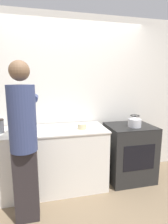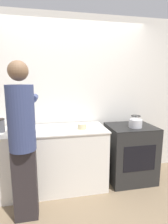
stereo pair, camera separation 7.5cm
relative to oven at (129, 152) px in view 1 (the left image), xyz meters
name	(u,v)px [view 1 (the left image)]	position (x,y,z in m)	size (l,w,h in m)	color
ground_plane	(76,197)	(-0.94, -0.31, -0.45)	(12.00, 12.00, 0.00)	#7A664C
wall_back	(67,98)	(-0.94, 0.38, 0.85)	(8.00, 0.05, 2.60)	silver
counter	(44,160)	(-1.34, 0.01, 0.01)	(1.81, 0.65, 0.90)	silver
oven	(129,152)	(0.00, 0.00, 0.00)	(0.71, 0.62, 0.89)	black
person	(24,137)	(-1.54, -0.54, 0.54)	(0.32, 0.57, 1.79)	#2A2426
cutting_board	(29,130)	(-1.53, 0.03, 0.47)	(0.33, 0.19, 0.02)	silver
knife	(26,129)	(-1.57, 0.03, 0.48)	(0.23, 0.12, 0.01)	silver
kettle	(135,122)	(0.02, -0.09, 0.52)	(0.20, 0.20, 0.18)	silver
bowl_prep	(82,126)	(-0.80, -0.07, 0.49)	(0.12, 0.12, 0.07)	#C6B789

